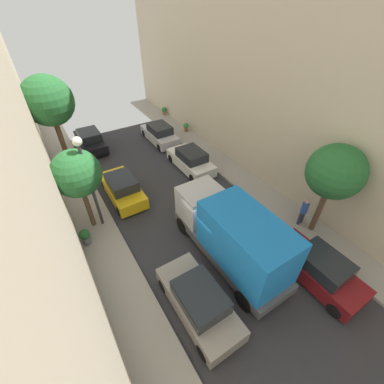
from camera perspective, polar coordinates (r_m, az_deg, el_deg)
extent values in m
plane|color=#2D2D33|center=(13.85, 4.55, -10.78)|extent=(32.00, 32.00, 0.00)
cube|color=gray|center=(12.59, -15.41, -19.50)|extent=(2.00, 44.00, 0.15)
cube|color=gray|center=(16.49, 18.82, -2.99)|extent=(2.00, 44.00, 0.15)
cube|color=gray|center=(11.25, 1.38, -23.67)|extent=(1.76, 4.20, 0.76)
cube|color=#1E2328|center=(10.57, 1.92, -22.53)|extent=(1.56, 2.10, 0.64)
cylinder|color=black|center=(11.95, -6.34, -20.23)|extent=(0.22, 0.64, 0.64)
cylinder|color=black|center=(12.33, 0.40, -17.02)|extent=(0.22, 0.64, 0.64)
cylinder|color=black|center=(10.79, 2.60, -32.39)|extent=(0.22, 0.64, 0.64)
cylinder|color=black|center=(11.21, 10.08, -27.97)|extent=(0.22, 0.64, 0.64)
cube|color=gold|center=(16.66, -15.36, 0.47)|extent=(1.76, 4.20, 0.76)
cube|color=#1E2328|center=(16.13, -15.59, 2.13)|extent=(1.56, 2.10, 0.64)
cylinder|color=black|center=(17.91, -19.24, 1.67)|extent=(0.22, 0.64, 0.64)
cylinder|color=black|center=(18.17, -14.62, 3.29)|extent=(0.22, 0.64, 0.64)
cylinder|color=black|center=(15.50, -15.95, -4.17)|extent=(0.22, 0.64, 0.64)
cylinder|color=black|center=(15.79, -10.69, -2.20)|extent=(0.22, 0.64, 0.64)
cube|color=black|center=(23.05, -21.85, 10.38)|extent=(1.76, 4.20, 0.76)
cube|color=#1E2328|center=(22.62, -22.18, 11.78)|extent=(1.56, 2.10, 0.64)
cylinder|color=black|center=(24.45, -24.39, 10.69)|extent=(0.22, 0.64, 0.64)
cylinder|color=black|center=(24.64, -20.90, 11.85)|extent=(0.22, 0.64, 0.64)
cylinder|color=black|center=(21.69, -22.63, 7.66)|extent=(0.22, 0.64, 0.64)
cylinder|color=black|center=(21.90, -18.74, 8.96)|extent=(0.22, 0.64, 0.64)
cube|color=maroon|center=(13.30, 26.21, -15.49)|extent=(1.76, 4.20, 0.76)
cube|color=#1E2328|center=(12.75, 27.65, -14.01)|extent=(1.56, 2.10, 0.64)
cylinder|color=black|center=(13.40, 18.69, -13.66)|extent=(0.22, 0.64, 0.64)
cylinder|color=black|center=(14.34, 22.94, -10.62)|extent=(0.22, 0.64, 0.64)
cylinder|color=black|center=(12.77, 29.50, -22.14)|extent=(0.22, 0.64, 0.64)
cylinder|color=black|center=(13.75, 33.15, -18.18)|extent=(0.22, 0.64, 0.64)
cube|color=white|center=(18.76, -0.32, 6.74)|extent=(1.76, 4.20, 0.76)
cube|color=#1E2328|center=(18.28, -0.08, 8.39)|extent=(1.56, 2.10, 0.64)
cylinder|color=black|center=(19.70, -4.67, 7.55)|extent=(0.22, 0.64, 0.64)
cylinder|color=black|center=(20.36, -0.77, 8.79)|extent=(0.22, 0.64, 0.64)
cylinder|color=black|center=(17.45, 0.20, 3.09)|extent=(0.22, 0.64, 0.64)
cylinder|color=black|center=(18.18, 4.37, 4.61)|extent=(0.22, 0.64, 0.64)
cube|color=silver|center=(22.70, -7.31, 12.49)|extent=(1.76, 4.20, 0.76)
cube|color=#1E2328|center=(22.28, -7.28, 13.96)|extent=(1.56, 2.10, 0.64)
cylinder|color=black|center=(23.82, -10.68, 12.85)|extent=(0.22, 0.64, 0.64)
cylinder|color=black|center=(24.37, -7.24, 13.82)|extent=(0.22, 0.64, 0.64)
cylinder|color=black|center=(21.27, -7.28, 9.88)|extent=(0.22, 0.64, 0.64)
cylinder|color=black|center=(21.87, -3.56, 10.99)|extent=(0.22, 0.64, 0.64)
cube|color=#4C4C51|center=(12.70, 8.04, -12.17)|extent=(2.20, 6.60, 0.50)
cube|color=#B7B7BC|center=(13.20, 1.99, -2.37)|extent=(2.10, 1.80, 1.70)
cube|color=blue|center=(11.15, 11.95, -10.74)|extent=(2.24, 4.20, 2.40)
cylinder|color=black|center=(13.88, -1.99, -7.52)|extent=(0.30, 0.96, 0.96)
cylinder|color=black|center=(14.66, 4.64, -4.54)|extent=(0.30, 0.96, 0.96)
cylinder|color=black|center=(11.58, 11.80, -22.72)|extent=(0.30, 0.96, 0.96)
cylinder|color=black|center=(12.51, 18.83, -17.78)|extent=(0.30, 0.96, 0.96)
cylinder|color=#2D334C|center=(15.35, 23.11, -5.49)|extent=(0.18, 0.18, 0.82)
cylinder|color=#2D334C|center=(15.50, 23.61, -5.16)|extent=(0.18, 0.18, 0.82)
cylinder|color=#3359B2|center=(14.97, 24.06, -3.31)|extent=(0.36, 0.36, 0.64)
sphere|color=tan|center=(14.69, 24.52, -1.97)|extent=(0.24, 0.24, 0.24)
cylinder|color=brown|center=(14.61, -22.35, -3.15)|extent=(0.26, 0.26, 2.56)
sphere|color=#23602D|center=(13.37, -24.58, 3.82)|extent=(2.38, 2.38, 2.38)
cylinder|color=brown|center=(14.73, 26.71, -3.62)|extent=(0.28, 0.28, 2.82)
sphere|color=#23602D|center=(13.41, 29.61, 4.00)|extent=(2.62, 2.62, 2.62)
cylinder|color=brown|center=(20.75, -27.15, 9.94)|extent=(0.35, 0.35, 3.50)
sphere|color=#23602D|center=(19.70, -29.75, 17.41)|extent=(3.25, 3.25, 3.25)
cylinder|color=slate|center=(14.41, -22.66, -9.96)|extent=(0.42, 0.42, 0.43)
sphere|color=#23602D|center=(14.11, -23.08, -8.79)|extent=(0.53, 0.53, 0.53)
cylinder|color=brown|center=(24.14, -1.35, 13.91)|extent=(0.35, 0.35, 0.37)
sphere|color=#38843D|center=(23.98, -1.36, 14.75)|extent=(0.50, 0.50, 0.50)
cylinder|color=#B2A899|center=(18.54, -26.29, 1.05)|extent=(0.46, 0.46, 0.42)
sphere|color=#2D7233|center=(18.31, -26.66, 2.09)|extent=(0.53, 0.53, 0.53)
cylinder|color=brown|center=(27.95, -6.24, 17.23)|extent=(0.38, 0.38, 0.32)
sphere|color=#2D7233|center=(27.82, -6.29, 17.95)|extent=(0.54, 0.54, 0.54)
cylinder|color=#333338|center=(13.78, -21.59, 0.62)|extent=(0.16, 0.16, 4.90)
sphere|color=white|center=(12.43, -24.48, 10.32)|extent=(0.44, 0.44, 0.44)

